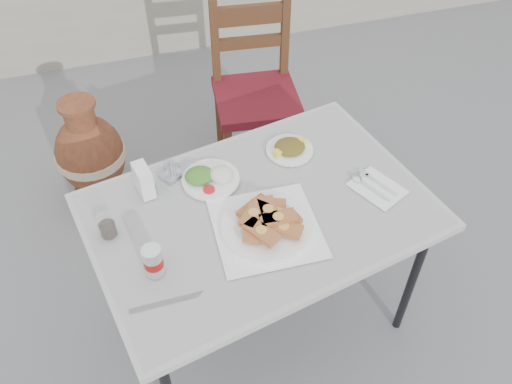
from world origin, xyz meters
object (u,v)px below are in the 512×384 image
object	(u,v)px
condiment_caddy	(172,171)
pide_plate	(267,222)
salad_chopped_plate	(290,148)
chair	(255,92)
cola_glass	(107,227)
napkin_holder	(144,180)
soda_can	(153,261)
cafe_table	(260,218)
salad_rice_plate	(210,177)
terracotta_urn	(91,155)

from	to	relation	value
condiment_caddy	pide_plate	bearing A→B (deg)	-53.70
salad_chopped_plate	chair	size ratio (longest dim) A/B	0.20
pide_plate	salad_chopped_plate	distance (m)	0.43
cola_glass	napkin_holder	size ratio (longest dim) A/B	0.74
soda_can	chair	world-z (taller)	chair
cafe_table	soda_can	world-z (taller)	soda_can
pide_plate	chair	xyz separation A→B (m)	(0.30, 1.13, -0.28)
salad_rice_plate	condiment_caddy	world-z (taller)	condiment_caddy
terracotta_urn	salad_rice_plate	bearing A→B (deg)	-59.81
salad_rice_plate	salad_chopped_plate	xyz separation A→B (m)	(0.35, 0.07, -0.00)
pide_plate	cola_glass	size ratio (longest dim) A/B	4.25
terracotta_urn	pide_plate	bearing A→B (deg)	-61.18
pide_plate	cola_glass	xyz separation A→B (m)	(-0.54, 0.14, 0.01)
napkin_holder	condiment_caddy	bearing A→B (deg)	16.44
salad_rice_plate	soda_can	bearing A→B (deg)	-126.78
soda_can	chair	bearing A→B (deg)	59.50
pide_plate	condiment_caddy	distance (m)	0.46
napkin_holder	chair	size ratio (longest dim) A/B	0.12
cola_glass	salad_chopped_plate	bearing A→B (deg)	17.18
cola_glass	napkin_holder	world-z (taller)	napkin_holder
salad_rice_plate	soda_can	world-z (taller)	soda_can
salad_chopped_plate	terracotta_urn	xyz separation A→B (m)	(-0.84, 0.76, -0.48)
cola_glass	condiment_caddy	xyz separation A→B (m)	(0.27, 0.23, -0.02)
salad_chopped_plate	chair	world-z (taller)	chair
napkin_holder	salad_rice_plate	bearing A→B (deg)	-14.18
cafe_table	napkin_holder	xyz separation A→B (m)	(-0.39, 0.21, 0.11)
soda_can	cola_glass	xyz separation A→B (m)	(-0.13, 0.21, -0.02)
salad_rice_plate	terracotta_urn	xyz separation A→B (m)	(-0.49, 0.83, -0.48)
napkin_holder	terracotta_urn	size ratio (longest dim) A/B	0.19
cafe_table	condiment_caddy	bearing A→B (deg)	135.81
salad_chopped_plate	soda_can	bearing A→B (deg)	-144.87
cola_glass	condiment_caddy	world-z (taller)	cola_glass
napkin_holder	chair	distance (m)	1.11
chair	terracotta_urn	bearing A→B (deg)	-173.19
pide_plate	salad_rice_plate	bearing A→B (deg)	114.75
cola_glass	terracotta_urn	xyz separation A→B (m)	(-0.08, 0.99, -0.50)
pide_plate	terracotta_urn	world-z (taller)	pide_plate
cafe_table	pide_plate	size ratio (longest dim) A/B	3.61
salad_chopped_plate	cola_glass	world-z (taller)	cola_glass
cola_glass	cafe_table	bearing A→B (deg)	-3.83
chair	salad_chopped_plate	bearing A→B (deg)	-89.56
napkin_holder	condiment_caddy	xyz separation A→B (m)	(0.11, 0.06, -0.04)
soda_can	terracotta_urn	bearing A→B (deg)	99.92
pide_plate	napkin_holder	distance (m)	0.49
cafe_table	napkin_holder	bearing A→B (deg)	151.86
terracotta_urn	napkin_holder	bearing A→B (deg)	-73.91
soda_can	terracotta_urn	world-z (taller)	soda_can
napkin_holder	salad_chopped_plate	bearing A→B (deg)	-5.47
soda_can	napkin_holder	xyz separation A→B (m)	(0.03, 0.38, 0.00)
cola_glass	terracotta_urn	distance (m)	1.12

